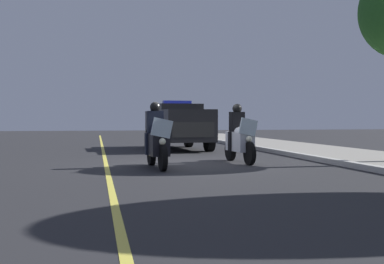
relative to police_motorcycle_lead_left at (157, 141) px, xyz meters
The scene contains 7 objects.
ground_plane 1.67m from the police_motorcycle_lead_left, 130.61° to the left, with size 80.00×80.00×0.00m, color #28282B.
curb_strip 5.15m from the police_motorcycle_lead_left, 101.10° to the left, with size 48.00×0.24×0.15m, color #B7B5AD.
sidewalk_strip 7.02m from the police_motorcycle_lead_left, 98.10° to the left, with size 48.00×3.60×0.10m, color gray.
lane_stripe_center 1.75m from the police_motorcycle_lead_left, 127.95° to the right, with size 48.00×0.12×0.01m, color #E0D14C.
police_motorcycle_lead_left is the anchor object (origin of this frame).
police_motorcycle_lead_right 2.71m from the police_motorcycle_lead_left, 110.55° to the left, with size 2.14×0.61×1.72m.
police_suv 7.39m from the police_motorcycle_lead_left, 165.76° to the left, with size 5.02×2.33×2.05m.
Camera 1 is at (12.63, -2.66, 1.25)m, focal length 42.53 mm.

